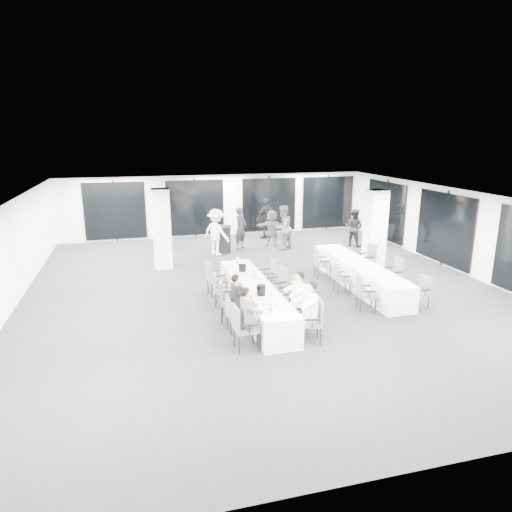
{
  "coord_description": "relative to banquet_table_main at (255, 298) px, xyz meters",
  "views": [
    {
      "loc": [
        -3.63,
        -12.65,
        4.6
      ],
      "look_at": [
        -0.31,
        -0.2,
        1.14
      ],
      "focal_mm": 32.0,
      "sensor_mm": 36.0,
      "label": 1
    }
  ],
  "objects": [
    {
      "name": "seated_guest_d",
      "position": [
        0.67,
        -1.33,
        0.44
      ],
      "size": [
        0.5,
        0.38,
        1.44
      ],
      "rotation": [
        0.0,
        0.0,
        1.57
      ],
      "color": "white",
      "rests_on": "floor"
    },
    {
      "name": "cocktail_table",
      "position": [
        0.34,
        6.4,
        0.17
      ],
      "size": [
        0.77,
        0.77,
        1.06
      ],
      "color": "black",
      "rests_on": "floor"
    },
    {
      "name": "chair_main_left_fourth",
      "position": [
        -0.83,
        0.66,
        0.15
      ],
      "size": [
        0.54,
        0.58,
        0.92
      ],
      "rotation": [
        0.0,
        0.0,
        -1.77
      ],
      "color": "#55585D",
      "rests_on": "floor"
    },
    {
      "name": "plate_a",
      "position": [
        -0.17,
        -1.49,
        0.39
      ],
      "size": [
        0.21,
        0.21,
        0.03
      ],
      "color": "white",
      "rests_on": "banquet_table_main"
    },
    {
      "name": "chair_main_right_fourth",
      "position": [
        0.84,
        0.54,
        0.2
      ],
      "size": [
        0.57,
        0.61,
        1.0
      ],
      "rotation": [
        0.0,
        0.0,
        1.72
      ],
      "color": "#55585D",
      "rests_on": "floor"
    },
    {
      "name": "chair_main_right_second",
      "position": [
        0.83,
        -1.34,
        0.14
      ],
      "size": [
        0.52,
        0.56,
        0.91
      ],
      "rotation": [
        0.0,
        0.0,
        1.42
      ],
      "color": "#55585D",
      "rests_on": "floor"
    },
    {
      "name": "water_bottle_a",
      "position": [
        -0.16,
        -2.01,
        0.48
      ],
      "size": [
        0.07,
        0.07,
        0.21
      ],
      "primitive_type": "cylinder",
      "color": "silver",
      "rests_on": "banquet_table_main"
    },
    {
      "name": "standing_guest_b",
      "position": [
        2.82,
        6.26,
        0.66
      ],
      "size": [
        1.16,
        1.07,
        2.06
      ],
      "primitive_type": "imported",
      "rotation": [
        0.0,
        0.0,
        3.77
      ],
      "color": "#53565A",
      "rests_on": "floor"
    },
    {
      "name": "chair_side_left_near",
      "position": [
        2.82,
        -0.68,
        0.17
      ],
      "size": [
        0.57,
        0.6,
        0.95
      ],
      "rotation": [
        0.0,
        0.0,
        -1.79
      ],
      "color": "#55585D",
      "rests_on": "floor"
    },
    {
      "name": "chair_side_left_far",
      "position": [
        2.82,
        2.28,
        0.18
      ],
      "size": [
        0.56,
        0.6,
        0.98
      ],
      "rotation": [
        0.0,
        0.0,
        -1.72
      ],
      "color": "#55585D",
      "rests_on": "floor"
    },
    {
      "name": "chair_main_left_near",
      "position": [
        -0.84,
        -2.1,
        0.22
      ],
      "size": [
        0.55,
        0.61,
        1.04
      ],
      "rotation": [
        0.0,
        0.0,
        -1.52
      ],
      "color": "#55585D",
      "rests_on": "floor"
    },
    {
      "name": "banquet_table_main",
      "position": [
        0.0,
        0.0,
        0.0
      ],
      "size": [
        0.9,
        5.0,
        0.75
      ],
      "primitive_type": "cube",
      "color": "silver",
      "rests_on": "floor"
    },
    {
      "name": "ice_bucket_near",
      "position": [
        -0.06,
        -0.81,
        0.5
      ],
      "size": [
        0.22,
        0.22,
        0.25
      ],
      "primitive_type": "cylinder",
      "color": "black",
      "rests_on": "banquet_table_main"
    },
    {
      "name": "seated_guest_c",
      "position": [
        0.67,
        -2.09,
        0.44
      ],
      "size": [
        0.5,
        0.38,
        1.44
      ],
      "rotation": [
        0.0,
        0.0,
        1.57
      ],
      "color": "white",
      "rests_on": "floor"
    },
    {
      "name": "standing_guest_d",
      "position": [
        2.74,
        8.37,
        0.66
      ],
      "size": [
        1.38,
        1.07,
        2.06
      ],
      "primitive_type": "imported",
      "rotation": [
        0.0,
        0.0,
        3.51
      ],
      "color": "black",
      "rests_on": "floor"
    },
    {
      "name": "chair_main_left_second",
      "position": [
        -0.83,
        -1.12,
        0.12
      ],
      "size": [
        0.45,
        0.5,
        0.87
      ],
      "rotation": [
        0.0,
        0.0,
        -1.55
      ],
      "color": "#55585D",
      "rests_on": "floor"
    },
    {
      "name": "standing_guest_h",
      "position": [
        5.9,
        6.05,
        0.52
      ],
      "size": [
        0.96,
        1.0,
        1.79
      ],
      "primitive_type": "imported",
      "rotation": [
        0.0,
        0.0,
        2.27
      ],
      "color": "black",
      "rests_on": "floor"
    },
    {
      "name": "chair_side_left_mid",
      "position": [
        2.83,
        0.8,
        0.12
      ],
      "size": [
        0.48,
        0.52,
        0.87
      ],
      "rotation": [
        0.0,
        0.0,
        -1.67
      ],
      "color": "#55585D",
      "rests_on": "floor"
    },
    {
      "name": "chair_main_right_far",
      "position": [
        0.83,
        1.49,
        0.17
      ],
      "size": [
        0.5,
        0.56,
        0.95
      ],
      "rotation": [
        0.0,
        0.0,
        1.52
      ],
      "color": "#55585D",
      "rests_on": "floor"
    },
    {
      "name": "seated_guest_b",
      "position": [
        -0.67,
        -1.12,
        0.44
      ],
      "size": [
        0.5,
        0.38,
        1.44
      ],
      "rotation": [
        0.0,
        0.0,
        -1.57
      ],
      "color": "black",
      "rests_on": "floor"
    },
    {
      "name": "plate_b",
      "position": [
        0.11,
        -1.6,
        0.39
      ],
      "size": [
        0.18,
        0.18,
        0.03
      ],
      "color": "white",
      "rests_on": "banquet_table_main"
    },
    {
      "name": "seated_guest_a",
      "position": [
        -0.67,
        -2.1,
        0.44
      ],
      "size": [
        0.5,
        0.38,
        1.44
      ],
      "rotation": [
        0.0,
        0.0,
        -1.57
      ],
      "color": "#53565A",
      "rests_on": "floor"
    },
    {
      "name": "chair_side_right_near",
      "position": [
        4.48,
        -0.84,
        0.12
      ],
      "size": [
        0.51,
        0.54,
        0.87
      ],
      "rotation": [
        0.0,
        0.0,
        1.74
      ],
      "color": "#55585D",
      "rests_on": "floor"
    },
    {
      "name": "standing_guest_f",
      "position": [
        2.57,
        6.92,
        0.5
      ],
      "size": [
        1.7,
        1.27,
        1.74
      ],
      "primitive_type": "imported",
      "rotation": [
        0.0,
        0.0,
        2.67
      ],
      "color": "#53565A",
      "rests_on": "floor"
    },
    {
      "name": "standing_guest_g",
      "position": [
        -1.82,
        7.55,
        0.58
      ],
      "size": [
        0.83,
        0.74,
        1.91
      ],
      "primitive_type": "imported",
      "rotation": [
        0.0,
        0.0,
        -0.3
      ],
      "color": "#53565A",
      "rests_on": "floor"
    },
    {
      "name": "water_bottle_b",
      "position": [
        0.1,
        0.5,
        0.48
      ],
      "size": [
        0.06,
        0.06,
        0.2
      ],
      "primitive_type": "cylinder",
      "color": "silver",
      "rests_on": "banquet_table_main"
    },
    {
      "name": "chair_main_left_far",
      "position": [
        -0.84,
        1.56,
        0.2
      ],
      "size": [
        0.56,
        0.61,
        1.0
      ],
      "rotation": [
        0.0,
        0.0,
        -1.46
      ],
      "color": "#55585D",
      "rests_on": "floor"
    },
    {
      "name": "standing_guest_a",
      "position": [
        1.19,
        6.78,
        0.61
      ],
      "size": [
        0.91,
        0.91,
        1.96
      ],
      "primitive_type": "imported",
      "rotation": [
        0.0,
        0.0,
        0.77
      ],
      "color": "black",
      "rests_on": "floor"
    },
    {
      "name": "column_left",
      "position": [
        -2.08,
        4.81,
        1.02
      ],
      "size": [
        0.6,
        0.6,
        2.8
      ],
      "primitive_type": "cube",
      "color": "white",
      "rests_on": "floor"
    },
    {
      "name": "chair_main_right_mid",
      "position": [
        0.84,
        -0.44,
        0.2
      ],
      "size": [
        0.54,
        0.59,
        1.0
      ],
      "rotation": [
        0.0,
        0.0,
        1.5
      ],
      "color": "#55585D",
      "rests_on": "floor"
    },
    {
      "name": "standing_guest_e",
      "position": [
        6.92,
        6.51,
        0.55
      ],
      "size": [
        0.87,
        1.03,
        1.84
      ],
      "primitive_type": "imported",
      "rotation": [
        0.0,
        0.0,
        2.01
      ],
      "color": "#53565A",
      "rests_on": "floor"
    },
    {
      "name": "column_right",
      "position": [
        4.92,
        2.61,
        1.02
      ],
      "size": [
        0.6,
        0.6,
        2.8
      ],
      "primitive_type": "cube",
      "color": "white",
      "rests_on": "floor"
    },
    {
      "name": "chair_main_left_mid",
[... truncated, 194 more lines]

